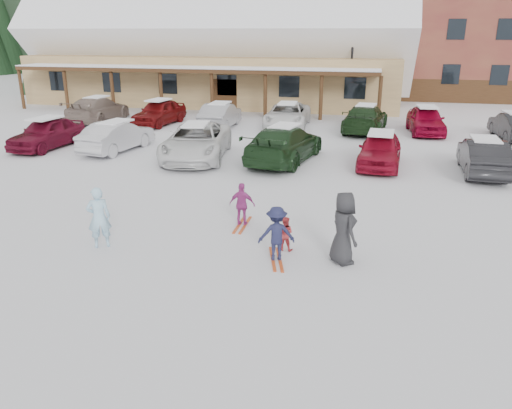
% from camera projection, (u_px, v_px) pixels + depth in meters
% --- Properties ---
extents(ground, '(160.00, 160.00, 0.00)m').
position_uv_depth(ground, '(236.00, 253.00, 12.76)').
color(ground, white).
rests_on(ground, ground).
extents(day_lodge, '(29.12, 12.50, 10.38)m').
position_uv_depth(day_lodge, '(217.00, 50.00, 39.09)').
color(day_lodge, tan).
rests_on(day_lodge, ground).
extents(lamp_post, '(0.50, 0.25, 5.88)m').
position_uv_depth(lamp_post, '(352.00, 63.00, 33.79)').
color(lamp_post, black).
rests_on(lamp_post, ground).
extents(conifer_0, '(4.40, 4.40, 10.20)m').
position_uv_depth(conifer_0, '(39.00, 27.00, 43.96)').
color(conifer_0, black).
rests_on(conifer_0, ground).
extents(conifer_2, '(5.28, 5.28, 12.24)m').
position_uv_depth(conifer_2, '(73.00, 17.00, 55.47)').
color(conifer_2, black).
rests_on(conifer_2, ground).
extents(conifer_3, '(3.96, 3.96, 9.18)m').
position_uv_depth(conifer_3, '(405.00, 34.00, 50.33)').
color(conifer_3, black).
rests_on(conifer_3, ground).
extents(adult_skier, '(0.71, 0.65, 1.64)m').
position_uv_depth(adult_skier, '(99.00, 217.00, 12.88)').
color(adult_skier, '#A4D4EE').
rests_on(adult_skier, ground).
extents(toddler_red, '(0.48, 0.40, 0.91)m').
position_uv_depth(toddler_red, '(285.00, 233.00, 12.81)').
color(toddler_red, '#C3363A').
rests_on(toddler_red, ground).
extents(child_navy, '(1.01, 0.74, 1.39)m').
position_uv_depth(child_navy, '(276.00, 234.00, 12.16)').
color(child_navy, '#1B1D3E').
rests_on(child_navy, ground).
extents(skis_child_navy, '(0.57, 1.40, 0.03)m').
position_uv_depth(skis_child_navy, '(276.00, 259.00, 12.39)').
color(skis_child_navy, '#C1471B').
rests_on(skis_child_navy, ground).
extents(child_magenta, '(0.76, 0.32, 1.28)m').
position_uv_depth(child_magenta, '(242.00, 204.00, 14.38)').
color(child_magenta, '#A53283').
rests_on(child_magenta, ground).
extents(skis_child_magenta, '(0.22, 1.40, 0.03)m').
position_uv_depth(skis_child_magenta, '(242.00, 225.00, 14.59)').
color(skis_child_magenta, '#C1471B').
rests_on(skis_child_magenta, ground).
extents(bystander_dark, '(0.96, 1.05, 1.81)m').
position_uv_depth(bystander_dark, '(344.00, 228.00, 11.96)').
color(bystander_dark, '#272729').
rests_on(bystander_dark, ground).
extents(parked_car_0, '(2.05, 4.40, 1.46)m').
position_uv_depth(parked_car_0, '(47.00, 133.00, 23.98)').
color(parked_car_0, maroon).
rests_on(parked_car_0, ground).
extents(parked_car_1, '(2.10, 4.42, 1.40)m').
position_uv_depth(parked_car_1, '(117.00, 136.00, 23.38)').
color(parked_car_1, '#BBBAC0').
rests_on(parked_car_1, ground).
extents(parked_car_2, '(3.37, 5.88, 1.54)m').
position_uv_depth(parked_car_2, '(196.00, 141.00, 21.96)').
color(parked_car_2, white).
rests_on(parked_car_2, ground).
extents(parked_car_3, '(3.09, 5.70, 1.57)m').
position_uv_depth(parked_car_3, '(284.00, 144.00, 21.46)').
color(parked_car_3, '#1A361A').
rests_on(parked_car_3, ground).
extents(parked_car_4, '(1.95, 4.27, 1.42)m').
position_uv_depth(parked_car_4, '(380.00, 150.00, 20.74)').
color(parked_car_4, maroon).
rests_on(parked_car_4, ground).
extents(parked_car_5, '(1.64, 4.32, 1.41)m').
position_uv_depth(parked_car_5, '(483.00, 156.00, 19.63)').
color(parked_car_5, black).
rests_on(parked_car_5, ground).
extents(parked_car_7, '(2.25, 5.35, 1.54)m').
position_uv_depth(parked_car_7, '(98.00, 109.00, 30.93)').
color(parked_car_7, gray).
rests_on(parked_car_7, ground).
extents(parked_car_8, '(2.30, 4.56, 1.49)m').
position_uv_depth(parked_car_8, '(159.00, 112.00, 30.03)').
color(parked_car_8, maroon).
rests_on(parked_car_8, ground).
extents(parked_car_9, '(1.61, 4.43, 1.45)m').
position_uv_depth(parked_car_9, '(220.00, 116.00, 28.96)').
color(parked_car_9, '#9C9CA1').
rests_on(parked_car_9, ground).
extents(parked_car_10, '(2.53, 5.20, 1.42)m').
position_uv_depth(parked_car_10, '(287.00, 115.00, 29.16)').
color(parked_car_10, white).
rests_on(parked_car_10, ground).
extents(parked_car_11, '(2.68, 5.37, 1.50)m').
position_uv_depth(parked_car_11, '(365.00, 119.00, 27.86)').
color(parked_car_11, '#193317').
rests_on(parked_car_11, ground).
extents(parked_car_12, '(2.04, 4.45, 1.48)m').
position_uv_depth(parked_car_12, '(426.00, 120.00, 27.44)').
color(parked_car_12, maroon).
rests_on(parked_car_12, ground).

